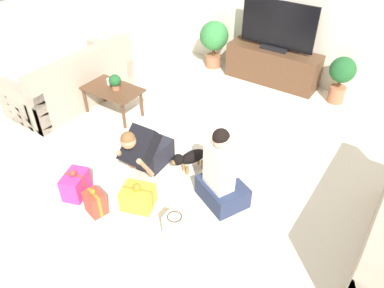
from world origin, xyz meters
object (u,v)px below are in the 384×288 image
at_px(tv_console, 272,66).
at_px(potted_plant_back_left, 214,39).
at_px(tv, 278,28).
at_px(person_kneeling, 146,150).
at_px(gift_box_b, 138,197).
at_px(person_sitting, 221,177).
at_px(gift_bag_a, 175,230).
at_px(gift_box_a, 95,202).
at_px(mug, 110,82).
at_px(dog, 189,158).
at_px(gift_box_c, 76,184).
at_px(tabletop_plant, 115,82).
at_px(potted_plant_back_right, 341,75).
at_px(coffee_table, 112,91).
at_px(sofa_left, 74,83).

distance_m(tv_console, potted_plant_back_left, 1.14).
xyz_separation_m(tv, person_kneeling, (-0.27, -2.95, -0.61)).
relative_size(person_kneeling, gift_box_b, 1.88).
distance_m(person_sitting, gift_bag_a, 0.77).
distance_m(gift_box_a, mug, 2.08).
xyz_separation_m(person_sitting, dog, (-0.56, 0.22, -0.15)).
bearing_deg(gift_bag_a, dog, 117.10).
xyz_separation_m(gift_box_c, tabletop_plant, (-0.73, 1.48, 0.41)).
distance_m(tv_console, gift_box_c, 3.77).
xyz_separation_m(potted_plant_back_right, mug, (-2.69, -2.12, 0.02)).
xyz_separation_m(gift_box_b, gift_box_c, (-0.69, -0.25, 0.02)).
xyz_separation_m(coffee_table, gift_bag_a, (2.14, -1.40, -0.19)).
xyz_separation_m(person_sitting, gift_box_c, (-1.38, -0.82, -0.21)).
bearing_deg(tv, tabletop_plant, -122.14).
height_order(gift_box_c, tabletop_plant, tabletop_plant).
height_order(potted_plant_back_left, mug, potted_plant_back_left).
bearing_deg(mug, coffee_table, -37.26).
height_order(coffee_table, person_sitting, person_sitting).
height_order(person_kneeling, person_sitting, person_sitting).
bearing_deg(sofa_left, tabletop_plant, 92.78).
relative_size(person_kneeling, tabletop_plant, 3.39).
xyz_separation_m(potted_plant_back_right, person_sitting, (-0.40, -2.84, -0.10)).
xyz_separation_m(tv_console, person_kneeling, (-0.27, -2.95, 0.02)).
bearing_deg(tabletop_plant, coffee_table, -175.63).
bearing_deg(gift_box_b, person_kneeling, 120.12).
height_order(person_kneeling, gift_box_a, person_kneeling).
bearing_deg(gift_box_b, gift_box_a, -134.57).
height_order(sofa_left, gift_box_b, sofa_left).
distance_m(tv, person_sitting, 3.03).
bearing_deg(person_kneeling, mug, 146.23).
distance_m(coffee_table, person_kneeling, 1.42).
height_order(gift_box_a, gift_box_b, gift_box_a).
xyz_separation_m(coffee_table, gift_box_a, (1.19, -1.54, -0.24)).
relative_size(potted_plant_back_right, person_kneeling, 0.97).
xyz_separation_m(dog, gift_box_b, (-0.13, -0.79, -0.07)).
relative_size(tv_console, gift_box_a, 4.71).
height_order(coffee_table, dog, coffee_table).
bearing_deg(gift_bag_a, potted_plant_back_right, 82.62).
bearing_deg(sofa_left, dog, 80.64).
height_order(potted_plant_back_left, gift_bag_a, potted_plant_back_left).
bearing_deg(gift_box_a, dog, 67.93).
distance_m(coffee_table, gift_box_b, 1.96).
bearing_deg(tv, gift_box_c, -100.18).
height_order(coffee_table, mug, mug).
bearing_deg(gift_box_a, mug, 128.57).
xyz_separation_m(dog, gift_box_a, (-0.45, -1.11, -0.06)).
xyz_separation_m(tv, gift_bag_a, (0.65, -3.63, -0.74)).
height_order(tv_console, gift_box_b, tv_console).
bearing_deg(potted_plant_back_left, dog, -64.11).
distance_m(coffee_table, tv, 2.74).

